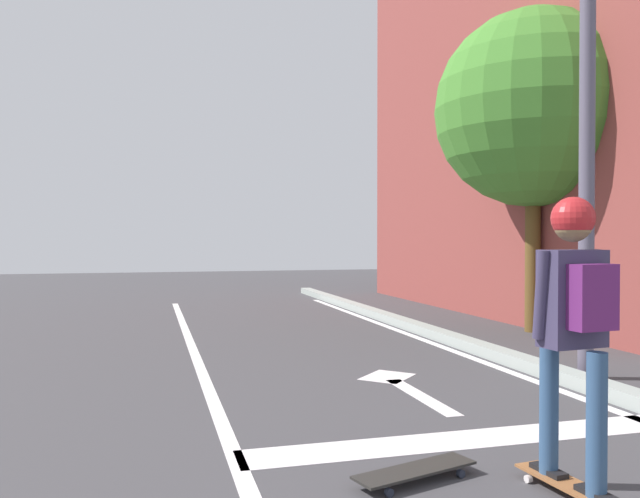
{
  "coord_description": "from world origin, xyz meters",
  "views": [
    {
      "loc": [
        -0.41,
        1.46,
        1.47
      ],
      "look_at": [
        1.25,
        7.56,
        1.37
      ],
      "focal_mm": 35.28,
      "sensor_mm": 36.0,
      "label": 1
    }
  ],
  "objects_px": {
    "skateboard": "(571,486)",
    "spare_skateboard": "(415,471)",
    "skater": "(575,304)",
    "traffic_signal_mast": "(501,30)",
    "roadside_tree": "(534,110)"
  },
  "relations": [
    {
      "from": "skater",
      "to": "traffic_signal_mast",
      "type": "height_order",
      "value": "traffic_signal_mast"
    },
    {
      "from": "skateboard",
      "to": "traffic_signal_mast",
      "type": "bearing_deg",
      "value": 66.88
    },
    {
      "from": "roadside_tree",
      "to": "traffic_signal_mast",
      "type": "bearing_deg",
      "value": -128.53
    },
    {
      "from": "skateboard",
      "to": "skater",
      "type": "relative_size",
      "value": 0.48
    },
    {
      "from": "skateboard",
      "to": "spare_skateboard",
      "type": "bearing_deg",
      "value": 149.56
    },
    {
      "from": "skater",
      "to": "spare_skateboard",
      "type": "bearing_deg",
      "value": 148.68
    },
    {
      "from": "skater",
      "to": "roadside_tree",
      "type": "xyz_separation_m",
      "value": [
        3.53,
        5.65,
        2.4
      ]
    },
    {
      "from": "spare_skateboard",
      "to": "roadside_tree",
      "type": "distance_m",
      "value": 7.56
    },
    {
      "from": "roadside_tree",
      "to": "skater",
      "type": "bearing_deg",
      "value": -122.0
    },
    {
      "from": "spare_skateboard",
      "to": "roadside_tree",
      "type": "height_order",
      "value": "roadside_tree"
    },
    {
      "from": "skateboard",
      "to": "spare_skateboard",
      "type": "xyz_separation_m",
      "value": [
        -0.76,
        0.45,
        0.0
      ]
    },
    {
      "from": "skater",
      "to": "traffic_signal_mast",
      "type": "bearing_deg",
      "value": 67.04
    },
    {
      "from": "traffic_signal_mast",
      "to": "roadside_tree",
      "type": "distance_m",
      "value": 3.9
    },
    {
      "from": "skateboard",
      "to": "spare_skateboard",
      "type": "height_order",
      "value": "spare_skateboard"
    },
    {
      "from": "skateboard",
      "to": "roadside_tree",
      "type": "xyz_separation_m",
      "value": [
        3.53,
        5.63,
        3.44
      ]
    }
  ]
}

